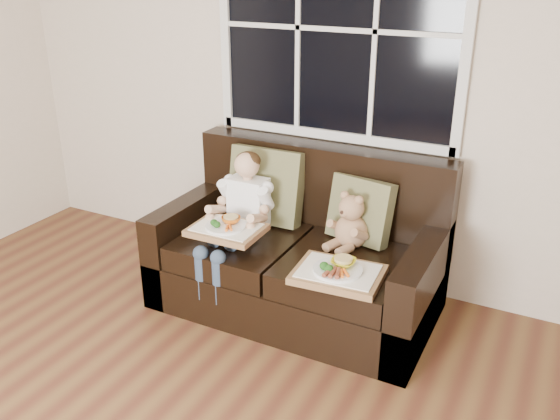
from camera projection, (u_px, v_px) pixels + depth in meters
The scene contains 8 objects.
window_back at pixel (336, 29), 3.56m from camera, with size 1.62×0.04×1.37m.
loveseat at pixel (300, 259), 3.71m from camera, with size 1.70×0.92×0.96m.
pillow_left at pixel (266, 186), 3.82m from camera, with size 0.49×0.23×0.50m.
pillow_right at pixel (360, 210), 3.57m from camera, with size 0.42×0.25×0.40m.
child at pixel (241, 208), 3.64m from camera, with size 0.35×0.58×0.79m.
teddy_bear at pixel (351, 225), 3.50m from camera, with size 0.24×0.29×0.35m.
tray_left at pixel (227, 228), 3.50m from camera, with size 0.43×0.33×0.10m.
tray_right at pixel (338, 272), 3.20m from camera, with size 0.50×0.39×0.11m.
Camera 1 is at (1.64, -0.97, 2.05)m, focal length 38.00 mm.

